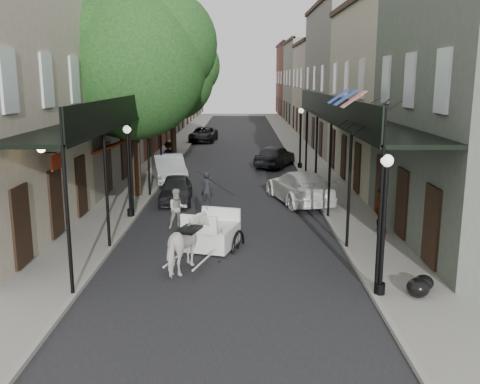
{
  "coord_description": "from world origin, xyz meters",
  "views": [
    {
      "loc": [
        0.48,
        -15.21,
        5.72
      ],
      "look_at": [
        0.4,
        3.84,
        1.6
      ],
      "focal_mm": 40.0,
      "sensor_mm": 36.0,
      "label": 1
    }
  ],
  "objects_px": {
    "horse": "(188,244)",
    "car_left_near": "(176,189)",
    "lamppost_right_near": "(383,223)",
    "pedestrian_sidewalk_left": "(168,154)",
    "car_right_far": "(275,156)",
    "car_left_far": "(203,135)",
    "lamppost_right_far": "(300,137)",
    "car_right_near": "(300,187)",
    "car_left_mid": "(169,168)",
    "tree_near": "(141,60)",
    "carriage": "(217,215)",
    "pedestrian_sidewalk_right": "(381,209)",
    "tree_far": "(177,75)",
    "pedestrian_walking": "(178,209)",
    "lamppost_left": "(129,170)"
  },
  "relations": [
    {
      "from": "horse",
      "to": "car_left_near",
      "type": "distance_m",
      "value": 9.09
    },
    {
      "from": "lamppost_right_near",
      "to": "pedestrian_sidewalk_left",
      "type": "xyz_separation_m",
      "value": [
        -8.3,
        20.31,
        -1.14
      ]
    },
    {
      "from": "lamppost_right_near",
      "to": "car_right_far",
      "type": "distance_m",
      "value": 21.1
    },
    {
      "from": "pedestrian_sidewalk_left",
      "to": "car_left_far",
      "type": "bearing_deg",
      "value": -101.35
    },
    {
      "from": "lamppost_right_far",
      "to": "car_right_near",
      "type": "height_order",
      "value": "lamppost_right_far"
    },
    {
      "from": "lamppost_right_near",
      "to": "car_left_far",
      "type": "height_order",
      "value": "lamppost_right_near"
    },
    {
      "from": "car_left_mid",
      "to": "car_right_far",
      "type": "distance_m",
      "value": 7.96
    },
    {
      "from": "lamppost_right_near",
      "to": "car_left_near",
      "type": "distance_m",
      "value": 12.96
    },
    {
      "from": "tree_near",
      "to": "carriage",
      "type": "relative_size",
      "value": 3.47
    },
    {
      "from": "tree_near",
      "to": "horse",
      "type": "relative_size",
      "value": 4.9
    },
    {
      "from": "lamppost_right_far",
      "to": "pedestrian_sidewalk_right",
      "type": "distance_m",
      "value": 14.36
    },
    {
      "from": "lamppost_right_near",
      "to": "car_right_near",
      "type": "distance_m",
      "value": 11.12
    },
    {
      "from": "tree_far",
      "to": "car_right_near",
      "type": "distance_m",
      "value": 17.63
    },
    {
      "from": "car_left_mid",
      "to": "car_right_near",
      "type": "bearing_deg",
      "value": -50.37
    },
    {
      "from": "tree_near",
      "to": "pedestrian_walking",
      "type": "relative_size",
      "value": 6.2
    },
    {
      "from": "lamppost_left",
      "to": "pedestrian_walking",
      "type": "height_order",
      "value": "lamppost_left"
    },
    {
      "from": "lamppost_left",
      "to": "pedestrian_sidewalk_right",
      "type": "relative_size",
      "value": 2.17
    },
    {
      "from": "horse",
      "to": "carriage",
      "type": "relative_size",
      "value": 0.71
    },
    {
      "from": "pedestrian_sidewalk_right",
      "to": "car_right_far",
      "type": "height_order",
      "value": "pedestrian_sidewalk_right"
    },
    {
      "from": "tree_near",
      "to": "pedestrian_walking",
      "type": "xyz_separation_m",
      "value": [
        2.2,
        -5.56,
        -5.71
      ]
    },
    {
      "from": "lamppost_left",
      "to": "pedestrian_sidewalk_right",
      "type": "bearing_deg",
      "value": -13.06
    },
    {
      "from": "lamppost_right_near",
      "to": "lamppost_left",
      "type": "height_order",
      "value": "same"
    },
    {
      "from": "lamppost_right_near",
      "to": "lamppost_right_far",
      "type": "distance_m",
      "value": 20.0
    },
    {
      "from": "pedestrian_walking",
      "to": "pedestrian_sidewalk_right",
      "type": "relative_size",
      "value": 0.91
    },
    {
      "from": "car_left_mid",
      "to": "lamppost_left",
      "type": "bearing_deg",
      "value": -107.38
    },
    {
      "from": "lamppost_right_far",
      "to": "pedestrian_walking",
      "type": "bearing_deg",
      "value": -114.51
    },
    {
      "from": "pedestrian_sidewalk_right",
      "to": "pedestrian_sidewalk_left",
      "type": "bearing_deg",
      "value": 39.16
    },
    {
      "from": "car_left_mid",
      "to": "carriage",
      "type": "bearing_deg",
      "value": -88.24
    },
    {
      "from": "car_left_near",
      "to": "car_right_near",
      "type": "distance_m",
      "value": 5.74
    },
    {
      "from": "horse",
      "to": "carriage",
      "type": "xyz_separation_m",
      "value": [
        0.74,
        2.48,
        0.25
      ]
    },
    {
      "from": "pedestrian_sidewalk_right",
      "to": "car_left_near",
      "type": "xyz_separation_m",
      "value": [
        -8.16,
        5.24,
        -0.35
      ]
    },
    {
      "from": "lamppost_right_near",
      "to": "lamppost_right_far",
      "type": "height_order",
      "value": "same"
    },
    {
      "from": "car_left_mid",
      "to": "car_left_far",
      "type": "bearing_deg",
      "value": 74.39
    },
    {
      "from": "pedestrian_sidewalk_left",
      "to": "car_right_far",
      "type": "relative_size",
      "value": 0.38
    },
    {
      "from": "lamppost_right_near",
      "to": "pedestrian_walking",
      "type": "bearing_deg",
      "value": 132.66
    },
    {
      "from": "tree_near",
      "to": "car_left_near",
      "type": "relative_size",
      "value": 2.64
    },
    {
      "from": "tree_near",
      "to": "carriage",
      "type": "height_order",
      "value": "tree_near"
    },
    {
      "from": "car_left_mid",
      "to": "horse",
      "type": "bearing_deg",
      "value": -93.8
    },
    {
      "from": "car_left_far",
      "to": "pedestrian_walking",
      "type": "bearing_deg",
      "value": -83.73
    },
    {
      "from": "tree_near",
      "to": "car_right_near",
      "type": "distance_m",
      "value": 9.4
    },
    {
      "from": "lamppost_right_far",
      "to": "pedestrian_sidewalk_left",
      "type": "distance_m",
      "value": 8.38
    },
    {
      "from": "lamppost_right_near",
      "to": "pedestrian_sidewalk_right",
      "type": "bearing_deg",
      "value": 75.79
    },
    {
      "from": "car_left_near",
      "to": "car_left_far",
      "type": "xyz_separation_m",
      "value": [
        -0.42,
        23.53,
        0.04
      ]
    },
    {
      "from": "pedestrian_sidewalk_right",
      "to": "lamppost_right_near",
      "type": "bearing_deg",
      "value": 171.11
    },
    {
      "from": "lamppost_right_far",
      "to": "car_right_near",
      "type": "distance_m",
      "value": 9.15
    },
    {
      "from": "pedestrian_walking",
      "to": "pedestrian_sidewalk_right",
      "type": "bearing_deg",
      "value": -26.47
    },
    {
      "from": "lamppost_right_near",
      "to": "horse",
      "type": "distance_m",
      "value": 5.75
    },
    {
      "from": "car_right_near",
      "to": "lamppost_left",
      "type": "bearing_deg",
      "value": 8.58
    },
    {
      "from": "lamppost_right_near",
      "to": "pedestrian_sidewalk_right",
      "type": "distance_m",
      "value": 6.04
    },
    {
      "from": "tree_far",
      "to": "car_left_near",
      "type": "bearing_deg",
      "value": -83.81
    }
  ]
}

